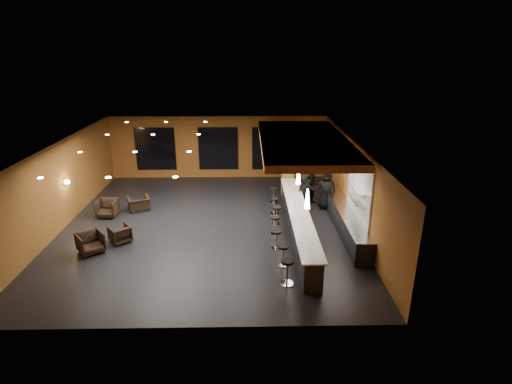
{
  "coord_description": "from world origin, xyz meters",
  "views": [
    {
      "loc": [
        1.69,
        -15.37,
        7.2
      ],
      "look_at": [
        2.0,
        0.5,
        1.3
      ],
      "focal_mm": 28.0,
      "sensor_mm": 36.0,
      "label": 1
    }
  ],
  "objects_px": {
    "bar_counter": "(298,224)",
    "bar_stool_0": "(287,269)",
    "column": "(288,161)",
    "bar_stool_4": "(277,213)",
    "armchair_d": "(139,204)",
    "armchair_b": "(120,234)",
    "staff_a": "(304,195)",
    "prep_counter": "(345,220)",
    "pendant_2": "(292,158)",
    "bar_stool_5": "(275,204)",
    "pendant_0": "(307,199)",
    "armchair_a": "(91,243)",
    "staff_b": "(313,187)",
    "bar_stool_6": "(274,193)",
    "armchair_c": "(107,208)",
    "bar_stool_1": "(283,253)",
    "bar_stool_2": "(276,237)",
    "pendant_1": "(298,176)",
    "staff_c": "(326,190)",
    "bar_stool_3": "(275,223)"
  },
  "relations": [
    {
      "from": "bar_counter",
      "to": "bar_stool_5",
      "type": "bearing_deg",
      "value": 110.35
    },
    {
      "from": "bar_stool_6",
      "to": "bar_stool_1",
      "type": "bearing_deg",
      "value": -90.41
    },
    {
      "from": "bar_counter",
      "to": "staff_c",
      "type": "distance_m",
      "value": 3.19
    },
    {
      "from": "pendant_2",
      "to": "bar_stool_5",
      "type": "height_order",
      "value": "pendant_2"
    },
    {
      "from": "bar_counter",
      "to": "bar_stool_0",
      "type": "relative_size",
      "value": 9.28
    },
    {
      "from": "staff_a",
      "to": "bar_stool_3",
      "type": "relative_size",
      "value": 2.29
    },
    {
      "from": "staff_b",
      "to": "armchair_c",
      "type": "distance_m",
      "value": 9.39
    },
    {
      "from": "bar_stool_2",
      "to": "bar_stool_0",
      "type": "bearing_deg",
      "value": -85.49
    },
    {
      "from": "bar_counter",
      "to": "bar_stool_6",
      "type": "distance_m",
      "value": 3.62
    },
    {
      "from": "staff_b",
      "to": "bar_stool_5",
      "type": "bearing_deg",
      "value": -172.88
    },
    {
      "from": "staff_b",
      "to": "bar_stool_6",
      "type": "relative_size",
      "value": 2.29
    },
    {
      "from": "column",
      "to": "bar_stool_2",
      "type": "xyz_separation_m",
      "value": [
        -0.95,
        -5.71,
        -1.28
      ]
    },
    {
      "from": "bar_stool_1",
      "to": "bar_stool_6",
      "type": "distance_m",
      "value": 5.85
    },
    {
      "from": "pendant_1",
      "to": "armchair_c",
      "type": "xyz_separation_m",
      "value": [
        -8.23,
        1.52,
        -1.96
      ]
    },
    {
      "from": "staff_c",
      "to": "bar_stool_6",
      "type": "height_order",
      "value": "staff_c"
    },
    {
      "from": "column",
      "to": "bar_stool_6",
      "type": "height_order",
      "value": "column"
    },
    {
      "from": "prep_counter",
      "to": "armchair_b",
      "type": "distance_m",
      "value": 8.98
    },
    {
      "from": "bar_counter",
      "to": "armchair_d",
      "type": "xyz_separation_m",
      "value": [
        -7.02,
        2.72,
        -0.19
      ]
    },
    {
      "from": "prep_counter",
      "to": "staff_b",
      "type": "height_order",
      "value": "staff_b"
    },
    {
      "from": "bar_counter",
      "to": "bar_stool_6",
      "type": "xyz_separation_m",
      "value": [
        -0.75,
        3.54,
        -0.02
      ]
    },
    {
      "from": "staff_b",
      "to": "armchair_d",
      "type": "xyz_separation_m",
      "value": [
        -8.08,
        -0.59,
        -0.55
      ]
    },
    {
      "from": "pendant_0",
      "to": "bar_stool_2",
      "type": "height_order",
      "value": "pendant_0"
    },
    {
      "from": "pendant_2",
      "to": "bar_stool_0",
      "type": "xyz_separation_m",
      "value": [
        -0.76,
        -6.46,
        -1.8
      ]
    },
    {
      "from": "staff_b",
      "to": "pendant_1",
      "type": "bearing_deg",
      "value": -135.2
    },
    {
      "from": "staff_c",
      "to": "bar_stool_3",
      "type": "xyz_separation_m",
      "value": [
        -2.5,
        -2.61,
        -0.46
      ]
    },
    {
      "from": "pendant_0",
      "to": "pendant_1",
      "type": "height_order",
      "value": "same"
    },
    {
      "from": "pendant_0",
      "to": "armchair_a",
      "type": "height_order",
      "value": "pendant_0"
    },
    {
      "from": "bar_stool_1",
      "to": "bar_stool_2",
      "type": "distance_m",
      "value": 1.21
    },
    {
      "from": "column",
      "to": "bar_stool_0",
      "type": "bearing_deg",
      "value": -95.4
    },
    {
      "from": "prep_counter",
      "to": "staff_a",
      "type": "distance_m",
      "value": 2.34
    },
    {
      "from": "column",
      "to": "staff_c",
      "type": "bearing_deg",
      "value": -49.51
    },
    {
      "from": "column",
      "to": "armchair_b",
      "type": "xyz_separation_m",
      "value": [
        -6.93,
        -5.05,
        -1.42
      ]
    },
    {
      "from": "pendant_2",
      "to": "armchair_c",
      "type": "height_order",
      "value": "pendant_2"
    },
    {
      "from": "armchair_c",
      "to": "bar_stool_0",
      "type": "height_order",
      "value": "bar_stool_0"
    },
    {
      "from": "pendant_0",
      "to": "bar_stool_4",
      "type": "xyz_separation_m",
      "value": [
        -0.77,
        3.07,
        -1.85
      ]
    },
    {
      "from": "bar_counter",
      "to": "bar_stool_3",
      "type": "distance_m",
      "value": 0.91
    },
    {
      "from": "pendant_1",
      "to": "bar_stool_1",
      "type": "xyz_separation_m",
      "value": [
        -0.79,
        -2.81,
        -1.87
      ]
    },
    {
      "from": "pendant_2",
      "to": "bar_stool_4",
      "type": "bearing_deg",
      "value": -111.87
    },
    {
      "from": "bar_stool_2",
      "to": "bar_stool_6",
      "type": "relative_size",
      "value": 0.97
    },
    {
      "from": "armchair_b",
      "to": "staff_a",
      "type": "bearing_deg",
      "value": 161.2
    },
    {
      "from": "column",
      "to": "bar_stool_4",
      "type": "xyz_separation_m",
      "value": [
        -0.77,
        -3.53,
        -1.25
      ]
    },
    {
      "from": "prep_counter",
      "to": "bar_stool_4",
      "type": "xyz_separation_m",
      "value": [
        -2.77,
        0.57,
        0.07
      ]
    },
    {
      "from": "pendant_1",
      "to": "staff_a",
      "type": "distance_m",
      "value": 2.36
    },
    {
      "from": "bar_stool_1",
      "to": "bar_stool_2",
      "type": "xyz_separation_m",
      "value": [
        -0.15,
        1.2,
        -0.01
      ]
    },
    {
      "from": "armchair_b",
      "to": "pendant_0",
      "type": "bearing_deg",
      "value": 128.6
    },
    {
      "from": "pendant_1",
      "to": "prep_counter",
      "type": "bearing_deg",
      "value": 0.0
    },
    {
      "from": "bar_stool_1",
      "to": "bar_stool_5",
      "type": "distance_m",
      "value": 4.48
    },
    {
      "from": "pendant_1",
      "to": "armchair_b",
      "type": "xyz_separation_m",
      "value": [
        -6.93,
        -0.95,
        -2.02
      ]
    },
    {
      "from": "pendant_0",
      "to": "bar_stool_2",
      "type": "distance_m",
      "value": 2.29
    },
    {
      "from": "pendant_0",
      "to": "armchair_a",
      "type": "xyz_separation_m",
      "value": [
        -7.76,
        0.75,
        -1.96
      ]
    }
  ]
}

